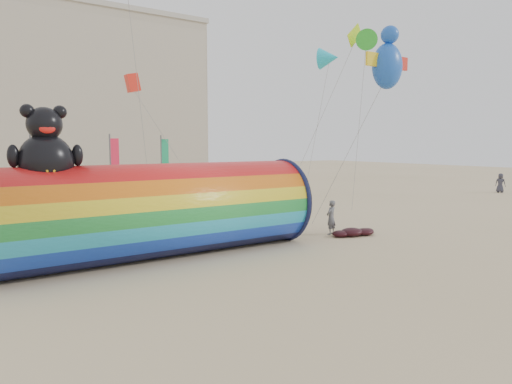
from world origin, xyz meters
TOP-DOWN VIEW (x-y plane):
  - ground at (0.00, 0.00)m, footprint 160.00×160.00m
  - windsock_assembly at (-3.90, 1.98)m, footprint 12.91×3.93m
  - kite_handler at (4.97, 1.39)m, footprint 0.72×0.58m
  - fabric_bundle at (5.75, 0.55)m, footprint 2.62×1.35m
  - festival_banners at (-1.68, 16.00)m, footprint 9.79×2.11m

SIDE VIEW (x-z plane):
  - ground at x=0.00m, z-range 0.00..0.00m
  - fabric_bundle at x=5.75m, z-range -0.03..0.37m
  - kite_handler at x=4.97m, z-range 0.00..1.72m
  - windsock_assembly at x=-3.90m, z-range -1.00..4.95m
  - festival_banners at x=-1.68m, z-range 0.04..5.24m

